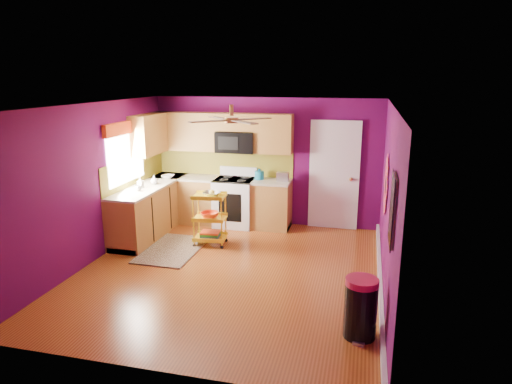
# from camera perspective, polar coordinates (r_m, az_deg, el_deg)

# --- Properties ---
(ground) EXTENTS (5.00, 5.00, 0.00)m
(ground) POSITION_cam_1_polar(r_m,az_deg,el_deg) (7.09, -3.30, -9.86)
(ground) COLOR brown
(ground) RESTS_ON ground
(room_envelope) EXTENTS (4.54, 5.04, 2.52)m
(room_envelope) POSITION_cam_1_polar(r_m,az_deg,el_deg) (6.58, -3.28, 3.19)
(room_envelope) COLOR #530947
(room_envelope) RESTS_ON ground
(lower_cabinets) EXTENTS (2.81, 2.31, 0.94)m
(lower_cabinets) POSITION_cam_1_polar(r_m,az_deg,el_deg) (8.98, -8.19, -1.76)
(lower_cabinets) COLOR #8E5E26
(lower_cabinets) RESTS_ON ground
(electric_range) EXTENTS (0.76, 0.66, 1.13)m
(electric_range) POSITION_cam_1_polar(r_m,az_deg,el_deg) (9.03, -2.66, -1.20)
(electric_range) COLOR white
(electric_range) RESTS_ON ground
(upper_cabinetry) EXTENTS (2.80, 2.30, 1.26)m
(upper_cabinetry) POSITION_cam_1_polar(r_m,az_deg,el_deg) (8.99, -7.03, 7.20)
(upper_cabinetry) COLOR #8E5E26
(upper_cabinetry) RESTS_ON ground
(left_window) EXTENTS (0.08, 1.35, 1.08)m
(left_window) POSITION_cam_1_polar(r_m,az_deg,el_deg) (8.40, -16.02, 5.83)
(left_window) COLOR white
(left_window) RESTS_ON ground
(panel_door) EXTENTS (0.95, 0.11, 2.15)m
(panel_door) POSITION_cam_1_polar(r_m,az_deg,el_deg) (8.86, 9.74, 1.91)
(panel_door) COLOR white
(panel_door) RESTS_ON ground
(right_wall_art) EXTENTS (0.04, 2.74, 1.04)m
(right_wall_art) POSITION_cam_1_polar(r_m,az_deg,el_deg) (6.02, 16.23, -0.27)
(right_wall_art) COLOR black
(right_wall_art) RESTS_ON ground
(ceiling_fan) EXTENTS (1.01, 1.01, 0.26)m
(ceiling_fan) POSITION_cam_1_polar(r_m,az_deg,el_deg) (6.68, -3.08, 9.07)
(ceiling_fan) COLOR #BF8C3F
(ceiling_fan) RESTS_ON ground
(shag_rug) EXTENTS (0.89, 1.44, 0.02)m
(shag_rug) POSITION_cam_1_polar(r_m,az_deg,el_deg) (7.99, -10.36, -7.10)
(shag_rug) COLOR black
(shag_rug) RESTS_ON ground
(rolling_cart) EXTENTS (0.59, 0.45, 1.00)m
(rolling_cart) POSITION_cam_1_polar(r_m,az_deg,el_deg) (8.00, -5.75, -3.09)
(rolling_cart) COLOR yellow
(rolling_cart) RESTS_ON ground
(trash_can) EXTENTS (0.45, 0.46, 0.71)m
(trash_can) POSITION_cam_1_polar(r_m,az_deg,el_deg) (5.45, 12.94, -13.95)
(trash_can) COLOR black
(trash_can) RESTS_ON ground
(teal_kettle) EXTENTS (0.18, 0.18, 0.21)m
(teal_kettle) POSITION_cam_1_polar(r_m,az_deg,el_deg) (8.87, 0.42, 2.13)
(teal_kettle) COLOR #147497
(teal_kettle) RESTS_ON lower_cabinets
(toaster) EXTENTS (0.22, 0.15, 0.18)m
(toaster) POSITION_cam_1_polar(r_m,az_deg,el_deg) (8.71, 3.36, 1.92)
(toaster) COLOR beige
(toaster) RESTS_ON lower_cabinets
(soap_bottle_a) EXTENTS (0.09, 0.09, 0.20)m
(soap_bottle_a) POSITION_cam_1_polar(r_m,az_deg,el_deg) (8.45, -14.26, 1.17)
(soap_bottle_a) COLOR #EA3F72
(soap_bottle_a) RESTS_ON lower_cabinets
(soap_bottle_b) EXTENTS (0.13, 0.13, 0.17)m
(soap_bottle_b) POSITION_cam_1_polar(r_m,az_deg,el_deg) (8.68, -12.62, 1.50)
(soap_bottle_b) COLOR white
(soap_bottle_b) RESTS_ON lower_cabinets
(counter_dish) EXTENTS (0.24, 0.24, 0.06)m
(counter_dish) POSITION_cam_1_polar(r_m,az_deg,el_deg) (9.16, -10.95, 1.92)
(counter_dish) COLOR white
(counter_dish) RESTS_ON lower_cabinets
(counter_cup) EXTENTS (0.12, 0.12, 0.09)m
(counter_cup) POSITION_cam_1_polar(r_m,az_deg,el_deg) (8.25, -14.48, 0.47)
(counter_cup) COLOR white
(counter_cup) RESTS_ON lower_cabinets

